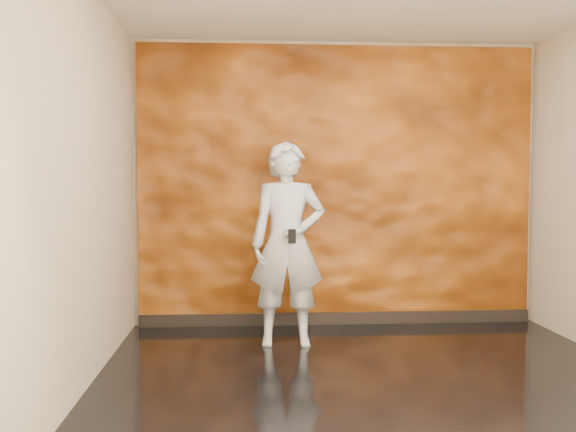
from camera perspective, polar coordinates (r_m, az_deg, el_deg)
name	(u,v)px	position (r m, az deg, el deg)	size (l,w,h in m)	color
room	(379,184)	(4.45, 8.06, 2.82)	(4.02, 4.02, 2.81)	black
feature_wall	(337,186)	(6.38, 4.38, 2.71)	(3.90, 0.06, 2.75)	#C76619
baseboard	(337,318)	(6.48, 4.38, -9.05)	(3.90, 0.04, 0.12)	black
man	(288,244)	(5.55, -0.04, -2.48)	(0.64, 0.42, 1.76)	#9A9EA9
phone	(292,236)	(5.31, 0.36, -1.82)	(0.06, 0.01, 0.12)	black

